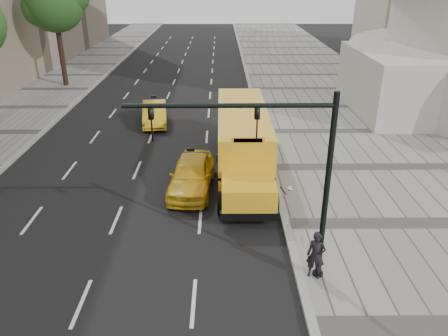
{
  "coord_description": "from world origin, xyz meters",
  "views": [
    {
      "loc": [
        3.36,
        -20.7,
        9.42
      ],
      "look_at": [
        3.5,
        -4.0,
        1.9
      ],
      "focal_mm": 35.0,
      "sensor_mm": 36.0,
      "label": 1
    }
  ],
  "objects_px": {
    "taxi_near": "(192,175)",
    "traffic_signal": "(282,168)",
    "school_bus": "(243,135)",
    "pedestrian": "(316,255)",
    "tree_c": "(55,2)",
    "taxi_far": "(155,113)"
  },
  "relations": [
    {
      "from": "taxi_near",
      "to": "traffic_signal",
      "type": "xyz_separation_m",
      "value": [
        3.19,
        -6.57,
        3.3
      ]
    },
    {
      "from": "school_bus",
      "to": "pedestrian",
      "type": "height_order",
      "value": "school_bus"
    },
    {
      "from": "tree_c",
      "to": "pedestrian",
      "type": "distance_m",
      "value": 32.54
    },
    {
      "from": "school_bus",
      "to": "traffic_signal",
      "type": "relative_size",
      "value": 1.81
    },
    {
      "from": "tree_c",
      "to": "traffic_signal",
      "type": "xyz_separation_m",
      "value": [
        15.6,
        -27.06,
        -3.05
      ]
    },
    {
      "from": "traffic_signal",
      "to": "pedestrian",
      "type": "bearing_deg",
      "value": -3.69
    },
    {
      "from": "tree_c",
      "to": "pedestrian",
      "type": "relative_size",
      "value": 5.7
    },
    {
      "from": "tree_c",
      "to": "school_bus",
      "type": "xyz_separation_m",
      "value": [
        14.91,
        -17.8,
        -5.38
      ]
    },
    {
      "from": "tree_c",
      "to": "taxi_near",
      "type": "xyz_separation_m",
      "value": [
        12.41,
        -20.48,
        -6.35
      ]
    },
    {
      "from": "taxi_near",
      "to": "taxi_far",
      "type": "distance_m",
      "value": 10.37
    },
    {
      "from": "taxi_far",
      "to": "traffic_signal",
      "type": "bearing_deg",
      "value": -76.48
    },
    {
      "from": "taxi_far",
      "to": "traffic_signal",
      "type": "height_order",
      "value": "traffic_signal"
    },
    {
      "from": "school_bus",
      "to": "pedestrian",
      "type": "xyz_separation_m",
      "value": [
        1.96,
        -9.34,
        -0.78
      ]
    },
    {
      "from": "tree_c",
      "to": "taxi_far",
      "type": "relative_size",
      "value": 2.17
    },
    {
      "from": "pedestrian",
      "to": "traffic_signal",
      "type": "xyz_separation_m",
      "value": [
        -1.27,
        0.08,
        3.1
      ]
    },
    {
      "from": "tree_c",
      "to": "traffic_signal",
      "type": "relative_size",
      "value": 1.49
    },
    {
      "from": "traffic_signal",
      "to": "tree_c",
      "type": "bearing_deg",
      "value": 119.96
    },
    {
      "from": "taxi_near",
      "to": "pedestrian",
      "type": "relative_size",
      "value": 2.79
    },
    {
      "from": "pedestrian",
      "to": "traffic_signal",
      "type": "bearing_deg",
      "value": -162.91
    },
    {
      "from": "traffic_signal",
      "to": "taxi_far",
      "type": "bearing_deg",
      "value": 110.82
    },
    {
      "from": "tree_c",
      "to": "taxi_near",
      "type": "distance_m",
      "value": 24.78
    },
    {
      "from": "tree_c",
      "to": "taxi_near",
      "type": "bearing_deg",
      "value": -58.8
    }
  ]
}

